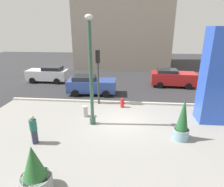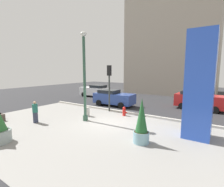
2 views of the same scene
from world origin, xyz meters
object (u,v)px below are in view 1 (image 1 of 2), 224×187
car_intersection (172,78)px  car_curb_east (91,85)px  car_passing_lane (48,74)px  art_pillar_blue (214,77)px  pedestrian_by_curb (33,128)px  traffic_light_far_side (98,68)px  potted_plant_mid_plaza (182,122)px  lamp_post (91,75)px  fire_hydrant (122,103)px  concrete_bollard (85,111)px  potted_plant_by_pillar (35,173)px

car_intersection → car_curb_east: size_ratio=1.02×
car_intersection → car_passing_lane: bearing=178.1°
art_pillar_blue → pedestrian_by_curb: (-9.79, -3.51, -2.01)m
pedestrian_by_curb → traffic_light_far_side: bearing=66.9°
potted_plant_mid_plaza → lamp_post: bearing=166.0°
fire_hydrant → concrete_bollard: size_ratio=1.00×
fire_hydrant → concrete_bollard: bearing=-143.5°
potted_plant_mid_plaza → car_curb_east: potted_plant_mid_plaza is taller
potted_plant_by_pillar → potted_plant_mid_plaza: size_ratio=0.82×
art_pillar_blue → concrete_bollard: bearing=-178.7°
fire_hydrant → car_intersection: car_intersection is taller
potted_plant_by_pillar → car_intersection: (7.52, 13.95, 0.10)m
pedestrian_by_curb → car_passing_lane: bearing=109.6°
car_passing_lane → concrete_bollard: bearing=-53.9°
art_pillar_blue → car_curb_east: art_pillar_blue is taller
concrete_bollard → car_intersection: 10.53m
concrete_bollard → car_curb_east: bearing=96.3°
potted_plant_by_pillar → fire_hydrant: 8.51m
concrete_bollard → lamp_post: bearing=-54.8°
car_curb_east → pedestrian_by_curb: size_ratio=2.77×
lamp_post → car_passing_lane: lamp_post is taller
art_pillar_blue → car_intersection: art_pillar_blue is taller
potted_plant_by_pillar → potted_plant_mid_plaza: 7.27m
art_pillar_blue → pedestrian_by_curb: 10.59m
concrete_bollard → car_intersection: bearing=47.0°
art_pillar_blue → potted_plant_by_pillar: (-8.28, -6.44, -2.07)m
potted_plant_by_pillar → pedestrian_by_curb: (-1.51, 2.93, 0.06)m
potted_plant_by_pillar → concrete_bollard: (0.35, 6.26, -0.42)m
car_intersection → car_curb_east: bearing=-158.2°
potted_plant_by_pillar → fire_hydrant: size_ratio=2.54×
pedestrian_by_curb → concrete_bollard: bearing=60.8°
traffic_light_far_side → fire_hydrant: bearing=-16.4°
art_pillar_blue → potted_plant_by_pillar: bearing=-142.1°
art_pillar_blue → car_curb_east: 9.74m
art_pillar_blue → traffic_light_far_side: (-7.38, 2.15, -0.05)m
lamp_post → car_curb_east: lamp_post is taller
potted_plant_by_pillar → car_passing_lane: 15.42m
car_intersection → fire_hydrant: bearing=-128.9°
art_pillar_blue → potted_plant_by_pillar: size_ratio=3.01×
potted_plant_mid_plaza → concrete_bollard: (-5.69, 2.22, -0.65)m
potted_plant_mid_plaza → concrete_bollard: 6.14m
lamp_post → potted_plant_mid_plaza: lamp_post is taller
art_pillar_blue → fire_hydrant: art_pillar_blue is taller
fire_hydrant → car_intersection: bearing=51.1°
potted_plant_mid_plaza → car_curb_east: (-6.20, 6.84, -0.17)m
concrete_bollard → car_curb_east: car_curb_east is taller
car_passing_lane → pedestrian_by_curb: size_ratio=2.77×
fire_hydrant → car_curb_east: (-2.91, 2.84, 0.48)m
art_pillar_blue → potted_plant_by_pillar: 10.69m
potted_plant_mid_plaza → car_intersection: (1.48, 9.92, -0.13)m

